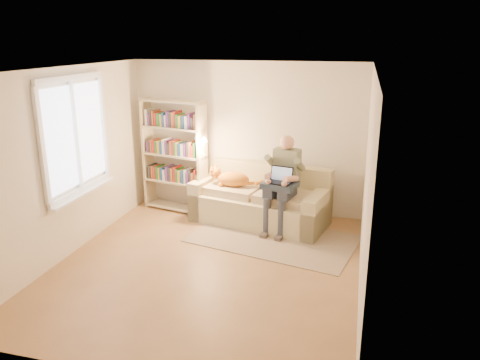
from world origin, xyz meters
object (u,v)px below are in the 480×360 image
(bookshelf, at_px, (174,151))
(cat, at_px, (228,178))
(sofa, at_px, (261,202))
(person, at_px, (283,178))
(laptop, at_px, (281,179))

(bookshelf, bearing_deg, cat, 2.02)
(cat, distance_m, bookshelf, 1.09)
(sofa, distance_m, bookshelf, 1.75)
(person, distance_m, cat, 1.00)
(sofa, bearing_deg, person, -19.80)
(laptop, xyz_separation_m, bookshelf, (-1.96, 0.53, 0.20))
(laptop, bearing_deg, person, 92.45)
(sofa, distance_m, laptop, 0.77)
(cat, height_order, laptop, laptop)
(laptop, bearing_deg, cat, 171.54)
(person, bearing_deg, bookshelf, -179.56)
(sofa, height_order, person, person)
(cat, distance_m, laptop, 1.02)
(cat, bearing_deg, sofa, 14.72)
(sofa, xyz_separation_m, person, (0.41, -0.25, 0.52))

